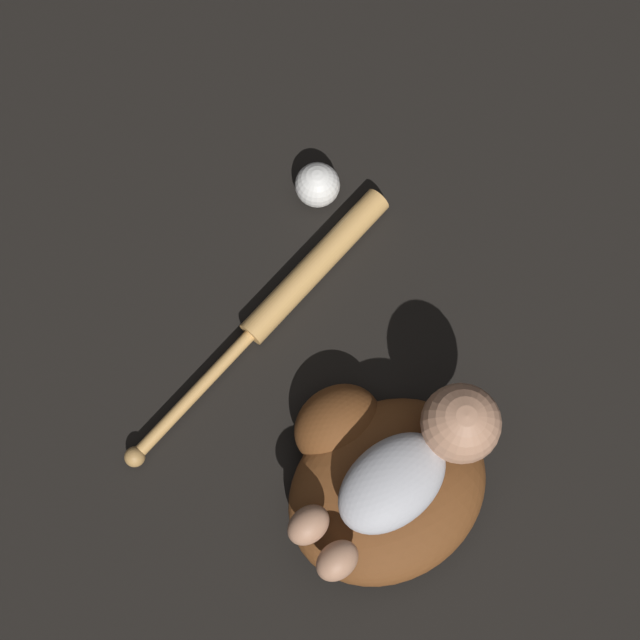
% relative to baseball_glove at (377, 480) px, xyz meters
% --- Properties ---
extents(ground_plane, '(6.00, 6.00, 0.00)m').
position_rel_baseball_glove_xyz_m(ground_plane, '(0.00, -0.04, -0.05)').
color(ground_plane, black).
extents(baseball_glove, '(0.35, 0.34, 0.11)m').
position_rel_baseball_glove_xyz_m(baseball_glove, '(0.00, 0.00, 0.00)').
color(baseball_glove, brown).
rests_on(baseball_glove, ground).
extents(baby_figure, '(0.34, 0.13, 0.11)m').
position_rel_baseball_glove_xyz_m(baby_figure, '(0.04, -0.02, 0.10)').
color(baby_figure, '#B2B2B7').
rests_on(baby_figure, baseball_glove).
extents(baseball_bat, '(0.59, 0.08, 0.04)m').
position_rel_baseball_glove_xyz_m(baseball_bat, '(0.12, 0.31, -0.03)').
color(baseball_bat, tan).
rests_on(baseball_bat, ground).
extents(baseball, '(0.08, 0.08, 0.08)m').
position_rel_baseball_glove_xyz_m(baseball, '(0.28, 0.41, -0.02)').
color(baseball, white).
rests_on(baseball, ground).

